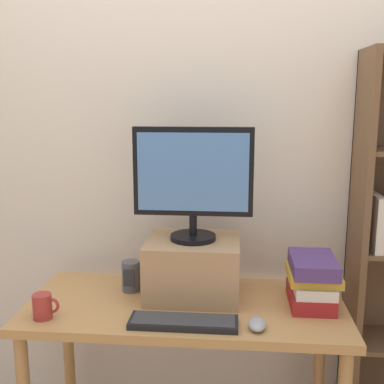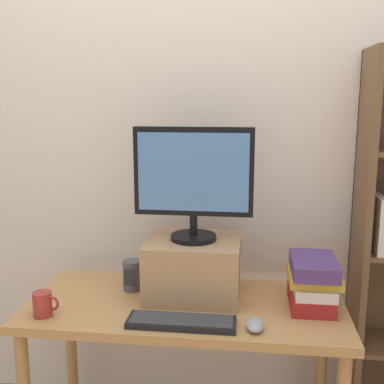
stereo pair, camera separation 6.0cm
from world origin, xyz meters
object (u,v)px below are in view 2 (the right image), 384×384
(computer_monitor, at_px, (194,179))
(desk_speaker, at_px, (132,275))
(desk, at_px, (185,322))
(keyboard, at_px, (182,322))
(computer_mouse, at_px, (255,325))
(riser_box, at_px, (193,267))
(coffee_mug, at_px, (43,304))
(book_stack, at_px, (313,282))

(computer_monitor, xyz_separation_m, desk_speaker, (-0.27, 0.02, -0.43))
(desk, height_order, computer_monitor, computer_monitor)
(keyboard, bearing_deg, computer_mouse, -0.69)
(riser_box, relative_size, keyboard, 0.96)
(computer_monitor, relative_size, computer_mouse, 4.65)
(keyboard, distance_m, coffee_mug, 0.53)
(coffee_mug, bearing_deg, computer_monitor, 26.38)
(riser_box, xyz_separation_m, desk_speaker, (-0.27, 0.02, -0.06))
(riser_box, relative_size, book_stack, 1.42)
(computer_mouse, relative_size, coffee_mug, 1.01)
(coffee_mug, bearing_deg, riser_box, 26.51)
(keyboard, bearing_deg, desk_speaker, 131.08)
(computer_monitor, height_order, desk_speaker, computer_monitor)
(computer_mouse, distance_m, book_stack, 0.33)
(desk_speaker, bearing_deg, riser_box, -3.75)
(computer_mouse, distance_m, desk_speaker, 0.61)
(book_stack, height_order, coffee_mug, book_stack)
(desk, height_order, desk_speaker, desk_speaker)
(desk, height_order, coffee_mug, coffee_mug)
(computer_mouse, height_order, coffee_mug, coffee_mug)
(computer_mouse, bearing_deg, book_stack, 45.27)
(computer_mouse, relative_size, desk_speaker, 0.79)
(riser_box, distance_m, computer_mouse, 0.40)
(computer_mouse, height_order, desk_speaker, desk_speaker)
(riser_box, xyz_separation_m, book_stack, (0.48, -0.05, -0.02))
(desk_speaker, bearing_deg, computer_monitor, -4.06)
(desk, distance_m, desk_speaker, 0.31)
(keyboard, bearing_deg, coffee_mug, 179.07)
(riser_box, bearing_deg, book_stack, -6.45)
(riser_box, bearing_deg, computer_mouse, -47.80)
(riser_box, distance_m, coffee_mug, 0.61)
(desk, relative_size, riser_box, 3.35)
(computer_monitor, height_order, computer_mouse, computer_monitor)
(computer_mouse, bearing_deg, desk, 144.75)
(keyboard, height_order, coffee_mug, coffee_mug)
(computer_monitor, bearing_deg, book_stack, -6.28)
(coffee_mug, bearing_deg, desk, 19.72)
(coffee_mug, xyz_separation_m, desk_speaker, (0.27, 0.29, 0.02))
(riser_box, xyz_separation_m, computer_mouse, (0.26, -0.28, -0.10))
(book_stack, bearing_deg, desk_speaker, 174.52)
(computer_monitor, relative_size, coffee_mug, 4.69)
(computer_monitor, distance_m, coffee_mug, 0.76)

